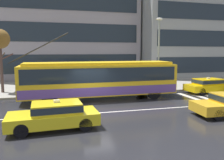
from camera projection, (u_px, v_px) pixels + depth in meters
name	position (u px, v px, depth m)	size (l,w,h in m)	color
ground_plane	(94.00, 108.00, 14.85)	(160.00, 160.00, 0.00)	#242529
sidewalk_slab	(79.00, 86.00, 23.73)	(80.00, 10.00, 0.14)	gray
crosswalk_stripe_edge_near	(194.00, 98.00, 17.96)	(0.44, 4.40, 0.01)	beige
crosswalk_stripe_inner_a	(203.00, 98.00, 18.19)	(0.44, 4.40, 0.01)	beige
crosswalk_stripe_center	(213.00, 97.00, 18.41)	(0.44, 4.40, 0.01)	beige
crosswalk_stripe_inner_b	(223.00, 96.00, 18.63)	(0.44, 4.40, 0.01)	beige
lane_centre_line	(98.00, 113.00, 13.70)	(72.00, 0.14, 0.01)	silver
trolleybus	(100.00, 79.00, 17.44)	(12.29, 2.76, 5.00)	yellow
taxi_ahead_of_bus	(209.00, 85.00, 20.18)	(4.41, 2.00, 1.39)	yellow
taxi_oncoming_near	(55.00, 114.00, 10.87)	(4.29, 2.00, 1.39)	yellow
bus_shelter	(60.00, 71.00, 19.59)	(3.53, 1.57, 2.52)	gray
pedestrian_at_shelter	(77.00, 73.00, 20.71)	(1.46, 1.46, 1.99)	#5C4A4C
pedestrian_approaching_curb	(125.00, 72.00, 21.23)	(1.19, 1.19, 1.99)	navy
pedestrian_walking_past	(112.00, 73.00, 20.69)	(1.15, 1.15, 1.90)	#454551
pedestrian_waiting_by_pole	(56.00, 74.00, 20.30)	(1.39, 1.39, 1.92)	#495840
street_lamp	(159.00, 48.00, 20.71)	(0.60, 0.32, 6.51)	gray
street_tree_bare	(0.00, 41.00, 19.20)	(1.83, 2.19, 5.39)	#503C37
office_tower_corner_left	(60.00, 9.00, 33.71)	(20.97, 13.11, 19.72)	#949099
office_tower_corner_right	(202.00, 20.00, 37.41)	(24.50, 14.74, 17.59)	#949998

